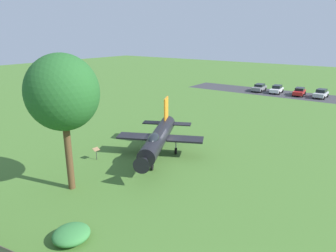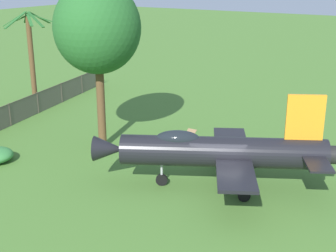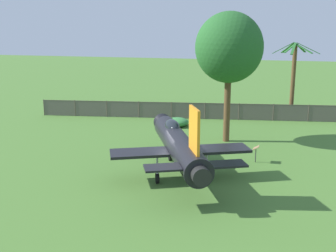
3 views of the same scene
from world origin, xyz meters
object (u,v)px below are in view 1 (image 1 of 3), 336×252
(display_jet, at_px, (158,138))
(info_plaque, at_px, (96,151))
(shrub_near_fence, at_px, (71,234))
(parked_car_gray, at_px, (259,87))
(parked_car_red, at_px, (299,92))
(shade_tree, at_px, (63,93))
(parked_car_white, at_px, (277,89))
(parked_car_silver, at_px, (321,93))

(display_jet, distance_m, info_plaque, 5.80)
(shrub_near_fence, distance_m, parked_car_gray, 52.27)
(display_jet, height_order, parked_car_red, display_jet)
(shade_tree, bearing_deg, display_jet, -11.35)
(shrub_near_fence, bearing_deg, shade_tree, 52.82)
(parked_car_gray, bearing_deg, shade_tree, 1.13)
(parked_car_red, bearing_deg, parked_car_gray, -94.16)
(shade_tree, height_order, parked_car_white, shade_tree)
(parked_car_silver, bearing_deg, info_plaque, -11.75)
(info_plaque, height_order, parked_car_red, parked_car_red)
(display_jet, xyz_separation_m, info_plaque, (-3.64, 4.38, -1.11))
(shade_tree, height_order, info_plaque, shade_tree)
(shrub_near_fence, bearing_deg, parked_car_gray, 9.06)
(shrub_near_fence, relative_size, parked_car_silver, 0.52)
(info_plaque, distance_m, parked_car_gray, 43.01)
(shrub_near_fence, xyz_separation_m, parked_car_white, (51.67, 4.74, 0.38))
(display_jet, bearing_deg, info_plaque, -76.59)
(parked_car_red, distance_m, parked_car_gray, 7.69)
(parked_car_gray, bearing_deg, display_jet, 4.36)
(shade_tree, xyz_separation_m, parked_car_red, (47.88, -4.52, -6.51))
(display_jet, distance_m, shade_tree, 10.08)
(shrub_near_fence, xyz_separation_m, info_plaque, (8.61, 7.75, 0.46))
(info_plaque, bearing_deg, display_jet, -50.31)
(parked_car_red, bearing_deg, display_jet, -8.95)
(parked_car_red, bearing_deg, parked_car_white, -94.29)
(parked_car_white, distance_m, parked_car_gray, 3.49)
(shrub_near_fence, height_order, info_plaque, info_plaque)
(display_jet, xyz_separation_m, parked_car_silver, (39.51, -6.55, -1.17))
(info_plaque, bearing_deg, parked_car_silver, -14.21)
(display_jet, bearing_deg, parked_car_red, 149.62)
(info_plaque, xyz_separation_m, parked_car_white, (43.06, -3.02, -0.08))
(display_jet, relative_size, parked_car_white, 2.71)
(info_plaque, relative_size, parked_car_gray, 0.26)
(parked_car_red, bearing_deg, parked_car_silver, 85.88)
(shrub_near_fence, bearing_deg, parked_car_red, 0.59)
(info_plaque, xyz_separation_m, parked_car_silver, (43.15, -10.93, -0.06))
(parked_car_gray, bearing_deg, parked_car_red, 88.01)
(shade_tree, height_order, shrub_near_fence, shade_tree)
(shade_tree, bearing_deg, shrub_near_fence, -127.18)
(display_jet, relative_size, shrub_near_fence, 5.41)
(shade_tree, distance_m, shrub_near_fence, 9.35)
(shrub_near_fence, relative_size, parked_car_gray, 0.48)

